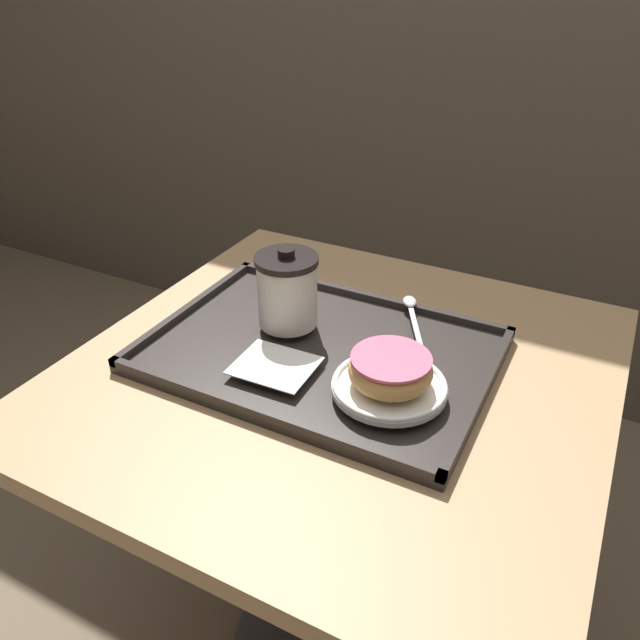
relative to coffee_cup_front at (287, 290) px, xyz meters
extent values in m
cube|color=tan|center=(0.11, -0.04, -0.10)|extent=(0.76, 0.76, 0.03)
cylinder|color=#333338|center=(0.11, -0.04, -0.46)|extent=(0.08, 0.08, 0.70)
cube|color=#282321|center=(0.07, -0.03, -0.08)|extent=(0.50, 0.36, 0.01)
cube|color=#282321|center=(0.07, -0.20, -0.06)|extent=(0.50, 0.01, 0.01)
cube|color=#282321|center=(0.07, 0.14, -0.06)|extent=(0.50, 0.01, 0.01)
cube|color=#282321|center=(-0.17, -0.03, -0.06)|extent=(0.01, 0.36, 0.01)
cube|color=#282321|center=(0.32, -0.03, -0.06)|extent=(0.01, 0.36, 0.01)
cube|color=white|center=(0.04, -0.11, -0.06)|extent=(0.11, 0.10, 0.00)
cylinder|color=white|center=(0.00, 0.00, -0.01)|extent=(0.09, 0.09, 0.10)
cylinder|color=black|center=(0.00, 0.00, 0.05)|extent=(0.10, 0.10, 0.01)
cylinder|color=black|center=(0.00, 0.00, 0.06)|extent=(0.03, 0.03, 0.01)
cylinder|color=white|center=(0.21, -0.09, -0.05)|extent=(0.16, 0.16, 0.01)
torus|color=white|center=(0.21, -0.09, -0.05)|extent=(0.15, 0.15, 0.01)
torus|color=tan|center=(0.21, -0.09, -0.03)|extent=(0.11, 0.11, 0.04)
cylinder|color=#DB6684|center=(0.21, -0.09, -0.01)|extent=(0.11, 0.11, 0.00)
ellipsoid|color=silver|center=(0.15, 0.14, -0.05)|extent=(0.04, 0.04, 0.01)
cube|color=silver|center=(0.19, 0.07, -0.06)|extent=(0.07, 0.12, 0.00)
camera|label=1|loc=(0.43, -0.72, 0.46)|focal=35.00mm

